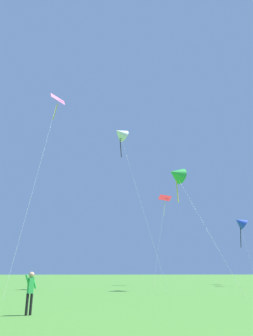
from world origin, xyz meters
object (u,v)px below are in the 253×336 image
object	(u,v)px
kite_blue_delta	(240,222)
kite_red_high	(165,202)
person_in_blue_jacket	(30,289)
kite_pink_low	(56,105)
kite_green_small	(176,174)
kite_white_distant	(120,133)

from	to	relation	value
kite_blue_delta	kite_red_high	world-z (taller)	kite_red_high
kite_blue_delta	person_in_blue_jacket	size ratio (longest dim) A/B	5.75
kite_pink_low	kite_blue_delta	distance (m)	30.88
kite_green_small	kite_red_high	xyz separation A→B (m)	(1.03, 12.13, -0.36)
kite_blue_delta	kite_white_distant	xyz separation A→B (m)	(-18.21, -10.78, 8.77)
kite_green_small	person_in_blue_jacket	size ratio (longest dim) A/B	7.39
kite_pink_low	kite_red_high	bearing A→B (deg)	42.07
kite_pink_low	kite_red_high	distance (m)	20.30
kite_pink_low	kite_red_high	world-z (taller)	kite_pink_low
kite_blue_delta	person_in_blue_jacket	distance (m)	39.05
kite_red_high	kite_white_distant	size ratio (longest dim) A/B	0.67
kite_white_distant	person_in_blue_jacket	bearing A→B (deg)	-103.06
kite_pink_low	person_in_blue_jacket	size ratio (longest dim) A/B	12.20
kite_blue_delta	kite_red_high	distance (m)	11.82
kite_pink_low	kite_red_high	xyz separation A→B (m)	(13.91, 12.55, -7.82)
kite_green_small	kite_white_distant	xyz separation A→B (m)	(-5.76, 3.14, 5.93)
kite_white_distant	kite_blue_delta	bearing A→B (deg)	30.64
kite_white_distant	kite_green_small	bearing A→B (deg)	-28.60
kite_red_high	kite_blue_delta	bearing A→B (deg)	8.93
kite_green_small	kite_red_high	bearing A→B (deg)	85.15
kite_red_high	kite_pink_low	bearing A→B (deg)	-137.93
kite_pink_low	kite_blue_delta	size ratio (longest dim) A/B	2.12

